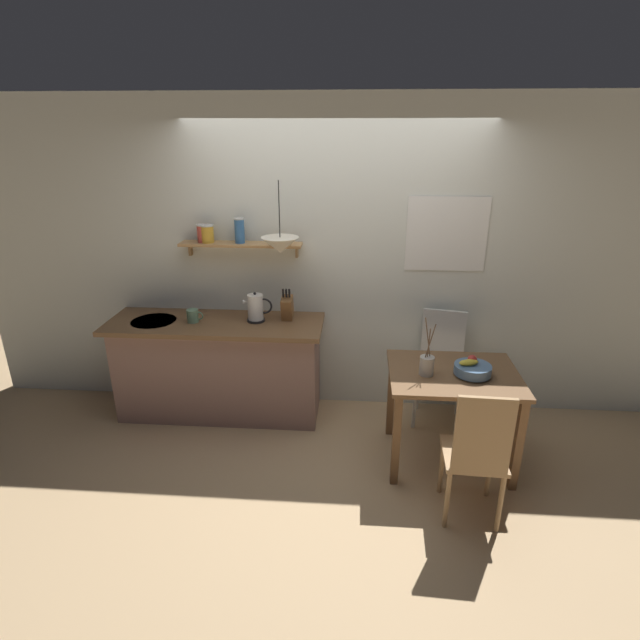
{
  "coord_description": "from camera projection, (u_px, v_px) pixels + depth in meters",
  "views": [
    {
      "loc": [
        0.19,
        -3.6,
        2.44
      ],
      "look_at": [
        -0.1,
        0.25,
        0.95
      ],
      "focal_mm": 28.23,
      "sensor_mm": 36.0,
      "label": 1
    }
  ],
  "objects": [
    {
      "name": "twig_vase",
      "position": [
        427.0,
        365.0,
        3.62
      ],
      "size": [
        0.1,
        0.1,
        0.44
      ],
      "color": "#B7B2A8",
      "rests_on": "dining_table"
    },
    {
      "name": "electric_kettle",
      "position": [
        256.0,
        308.0,
        4.24
      ],
      "size": [
        0.25,
        0.15,
        0.26
      ],
      "color": "black",
      "rests_on": "kitchen_counter"
    },
    {
      "name": "dining_chair_near",
      "position": [
        477.0,
        452.0,
        3.15
      ],
      "size": [
        0.4,
        0.41,
        0.98
      ],
      "color": "tan",
      "rests_on": "ground_plane"
    },
    {
      "name": "back_wall",
      "position": [
        358.0,
        261.0,
        4.34
      ],
      "size": [
        6.8,
        0.11,
        2.7
      ],
      "color": "silver",
      "rests_on": "ground_plane"
    },
    {
      "name": "knife_block",
      "position": [
        287.0,
        307.0,
        4.27
      ],
      "size": [
        0.09,
        0.17,
        0.29
      ],
      "color": "brown",
      "rests_on": "kitchen_counter"
    },
    {
      "name": "kitchen_counter",
      "position": [
        219.0,
        367.0,
        4.44
      ],
      "size": [
        1.83,
        0.63,
        0.89
      ],
      "color": "gray",
      "rests_on": "ground_plane"
    },
    {
      "name": "dining_table",
      "position": [
        452.0,
        387.0,
        3.73
      ],
      "size": [
        0.94,
        0.74,
        0.75
      ],
      "color": "brown",
      "rests_on": "ground_plane"
    },
    {
      "name": "pendant_lamp",
      "position": [
        280.0,
        245.0,
        3.96
      ],
      "size": [
        0.3,
        0.3,
        0.56
      ],
      "color": "black"
    },
    {
      "name": "coffee_mug_by_sink",
      "position": [
        193.0,
        316.0,
        4.24
      ],
      "size": [
        0.14,
        0.1,
        0.11
      ],
      "color": "slate",
      "rests_on": "kitchen_counter"
    },
    {
      "name": "fruit_bowl",
      "position": [
        472.0,
        369.0,
        3.62
      ],
      "size": [
        0.26,
        0.26,
        0.14
      ],
      "color": "#51759E",
      "rests_on": "dining_table"
    },
    {
      "name": "ground_plane",
      "position": [
        330.0,
        436.0,
        4.24
      ],
      "size": [
        14.0,
        14.0,
        0.0
      ],
      "primitive_type": "plane",
      "color": "tan"
    },
    {
      "name": "dining_chair_far",
      "position": [
        441.0,
        363.0,
        4.35
      ],
      "size": [
        0.48,
        0.45,
        0.98
      ],
      "color": "silver",
      "rests_on": "ground_plane"
    },
    {
      "name": "wall_shelf",
      "position": [
        229.0,
        239.0,
        4.19
      ],
      "size": [
        1.02,
        0.2,
        0.34
      ],
      "color": "tan"
    }
  ]
}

